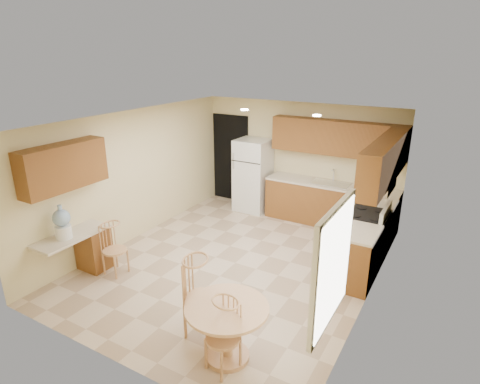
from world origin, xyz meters
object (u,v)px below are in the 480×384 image
Objects in this scene: dining_table at (227,325)px; chair_table_b at (219,334)px; water_crock at (62,223)px; stove at (366,237)px; chair_table_a at (196,293)px; refrigerator at (253,175)px; chair_desk at (110,246)px.

dining_table is 1.10× the size of chair_table_b.
water_crock reaches higher than chair_table_b.
stove reaches higher than chair_table_a.
stove is 1.22× the size of chair_table_b.
refrigerator is 1.85× the size of chair_table_b.
dining_table is at bearing -65.26° from refrigerator.
refrigerator is 4.36m from water_crock.
refrigerator reaches higher than chair_table_a.
refrigerator is 4.89m from dining_table.
chair_table_b reaches higher than chair_desk.
chair_table_b is (2.09, -4.69, -0.28)m from refrigerator.
stove reaches higher than dining_table.
chair_table_a is at bearing -114.39° from stove.
chair_desk is 0.81m from water_crock.
refrigerator is at bearing 76.06° from water_crock.
chair_table_b is 1.02× the size of chair_desk.
refrigerator is 1.56× the size of chair_table_a.
chair_table_a reaches higher than chair_table_b.
dining_table is 0.59m from chair_table_a.
stove is 1.99× the size of water_crock.
chair_table_b is (0.60, -0.41, -0.10)m from chair_table_a.
water_crock reaches higher than stove.
chair_table_b reaches higher than dining_table.
stove reaches higher than chair_desk.
stove reaches higher than chair_table_b.
stove is at bearing -85.22° from chair_table_b.
water_crock is at bearing -103.94° from refrigerator.
chair_table_b is (-0.79, -3.47, 0.08)m from stove.
refrigerator reaches higher than water_crock.
refrigerator reaches higher than chair_desk.
refrigerator is 1.68× the size of dining_table.
stove is 1.03× the size of chair_table_a.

